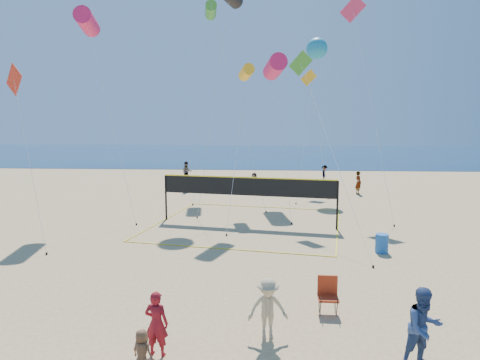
# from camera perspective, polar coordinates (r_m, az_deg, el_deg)

# --- Properties ---
(ground) EXTENTS (120.00, 120.00, 0.00)m
(ground) POSITION_cam_1_polar(r_m,az_deg,el_deg) (11.96, -5.14, -19.06)
(ground) COLOR tan
(ground) RESTS_ON ground
(ocean) EXTENTS (140.00, 50.00, 0.03)m
(ocean) POSITION_cam_1_polar(r_m,az_deg,el_deg) (72.76, 2.41, 3.54)
(ocean) COLOR #102B4D
(ocean) RESTS_ON ground
(woman) EXTENTS (0.61, 0.45, 1.55)m
(woman) POSITION_cam_1_polar(r_m,az_deg,el_deg) (10.58, -11.07, -18.27)
(woman) COLOR maroon
(woman) RESTS_ON ground
(toddler) EXTENTS (0.51, 0.42, 0.89)m
(toddler) POSITION_cam_1_polar(r_m,az_deg,el_deg) (8.97, -12.93, -21.44)
(toddler) COLOR brown
(toddler) RESTS_ON seawall
(bystander_a) EXTENTS (1.03, 0.90, 1.81)m
(bystander_a) POSITION_cam_1_polar(r_m,az_deg,el_deg) (10.72, 23.29, -17.64)
(bystander_a) COLOR navy
(bystander_a) RESTS_ON ground
(bystander_b) EXTENTS (1.07, 0.71, 1.55)m
(bystander_b) POSITION_cam_1_polar(r_m,az_deg,el_deg) (11.15, 3.74, -16.73)
(bystander_b) COLOR tan
(bystander_b) RESTS_ON ground
(far_person_0) EXTENTS (0.78, 0.96, 1.53)m
(far_person_0) POSITION_cam_1_polar(r_m,az_deg,el_deg) (33.20, -7.18, -0.30)
(far_person_0) COLOR gray
(far_person_0) RESTS_ON ground
(far_person_1) EXTENTS (1.24, 1.39, 1.54)m
(far_person_1) POSITION_cam_1_polar(r_m,az_deg,el_deg) (32.63, 1.89, -0.37)
(far_person_1) COLOR gray
(far_person_1) RESTS_ON ground
(far_person_2) EXTENTS (0.57, 0.72, 1.72)m
(far_person_2) POSITION_cam_1_polar(r_m,az_deg,el_deg) (33.20, 15.50, -0.35)
(far_person_2) COLOR gray
(far_person_2) RESTS_ON ground
(far_person_3) EXTENTS (1.04, 0.90, 1.83)m
(far_person_3) POSITION_cam_1_polar(r_m,az_deg,el_deg) (38.78, -7.12, 1.09)
(far_person_3) COLOR gray
(far_person_3) RESTS_ON ground
(far_person_4) EXTENTS (0.73, 1.08, 1.54)m
(far_person_4) POSITION_cam_1_polar(r_m,az_deg,el_deg) (38.97, 11.20, 0.82)
(far_person_4) COLOR gray
(far_person_4) RESTS_ON ground
(camp_chair) EXTENTS (0.58, 0.71, 1.16)m
(camp_chair) POSITION_cam_1_polar(r_m,az_deg,el_deg) (12.77, 11.62, -14.48)
(camp_chair) COLOR #992911
(camp_chair) RESTS_ON ground
(trash_barrel) EXTENTS (0.67, 0.67, 0.79)m
(trash_barrel) POSITION_cam_1_polar(r_m,az_deg,el_deg) (18.84, 18.38, -8.02)
(trash_barrel) COLOR #1955A5
(trash_barrel) RESTS_ON ground
(volleyball_net) EXTENTS (10.91, 10.79, 2.53)m
(volleyball_net) POSITION_cam_1_polar(r_m,az_deg,el_deg) (22.47, 1.02, -1.58)
(volleyball_net) COLOR black
(volleyball_net) RESTS_ON ground
(kite_0) EXTENTS (4.08, 4.12, 11.60)m
(kite_0) POSITION_cam_1_polar(r_m,az_deg,el_deg) (27.00, -19.72, 19.22)
(kite_0) COLOR #D21C56
(kite_0) RESTS_ON ground
(kite_2) EXTENTS (1.14, 8.66, 8.95)m
(kite_2) POSITION_cam_1_polar(r_m,az_deg,el_deg) (27.61, 0.85, 14.14)
(kite_2) COLOR #F1AC1B
(kite_2) RESTS_ON ground
(kite_3) EXTENTS (3.35, 3.46, 8.06)m
(kite_3) POSITION_cam_1_polar(r_m,az_deg,el_deg) (22.37, -27.72, 10.70)
(kite_3) COLOR red
(kite_3) RESTS_ON ground
(kite_4) EXTENTS (2.86, 9.52, 9.35)m
(kite_4) POSITION_cam_1_polar(r_m,az_deg,el_deg) (24.22, 8.64, 13.70)
(kite_4) COLOR #3F952C
(kite_4) RESTS_ON ground
(kite_5) EXTENTS (2.15, 6.69, 13.24)m
(kite_5) POSITION_cam_1_polar(r_m,az_deg,el_deg) (29.21, 15.11, 19.77)
(kite_5) COLOR #DD3158
(kite_5) RESTS_ON ground
(kite_7) EXTENTS (2.64, 6.67, 11.68)m
(kite_7) POSITION_cam_1_polar(r_m,az_deg,el_deg) (34.25, 10.22, 16.88)
(kite_7) COLOR teal
(kite_7) RESTS_ON ground
(kite_8) EXTENTS (1.22, 9.37, 14.78)m
(kite_8) POSITION_cam_1_polar(r_m,az_deg,el_deg) (36.64, -3.91, 21.64)
(kite_8) COLOR #3F952C
(kite_8) RESTS_ON ground
(kite_9) EXTENTS (1.80, 5.40, 9.54)m
(kite_9) POSITION_cam_1_polar(r_m,az_deg,el_deg) (34.92, 9.34, 12.20)
(kite_9) COLOR #F1AC1B
(kite_9) RESTS_ON ground
(kite_10) EXTENTS (1.76, 9.54, 9.91)m
(kite_10) POSITION_cam_1_polar(r_m,az_deg,el_deg) (30.42, 4.66, 14.80)
(kite_10) COLOR #D21C56
(kite_10) RESTS_ON ground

